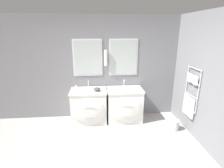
% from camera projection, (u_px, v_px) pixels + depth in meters
% --- Properties ---
extents(wall_back, '(5.88, 0.16, 2.60)m').
position_uv_depth(wall_back, '(94.00, 68.00, 4.44)').
color(wall_back, slate).
rests_on(wall_back, ground_plane).
extents(wall_right, '(0.13, 4.31, 2.60)m').
position_uv_depth(wall_right, '(203.00, 80.00, 3.45)').
color(wall_right, slate).
rests_on(wall_right, ground_plane).
extents(vanity_left, '(0.88, 0.65, 0.84)m').
position_uv_depth(vanity_left, '(89.00, 106.00, 4.33)').
color(vanity_left, white).
rests_on(vanity_left, ground_plane).
extents(vanity_right, '(0.88, 0.65, 0.84)m').
position_uv_depth(vanity_right, '(125.00, 105.00, 4.41)').
color(vanity_right, white).
rests_on(vanity_right, ground_plane).
extents(faucet_left, '(0.17, 0.12, 0.20)m').
position_uv_depth(faucet_left, '(88.00, 85.00, 4.35)').
color(faucet_left, silver).
rests_on(faucet_left, vanity_left).
extents(faucet_right, '(0.17, 0.12, 0.20)m').
position_uv_depth(faucet_right, '(124.00, 84.00, 4.43)').
color(faucet_right, silver).
rests_on(faucet_right, vanity_right).
extents(toiletry_bottle, '(0.05, 0.05, 0.19)m').
position_uv_depth(toiletry_bottle, '(76.00, 88.00, 4.10)').
color(toiletry_bottle, silver).
rests_on(toiletry_bottle, vanity_left).
extents(amenity_bowl, '(0.16, 0.16, 0.09)m').
position_uv_depth(amenity_bowl, '(97.00, 89.00, 4.16)').
color(amenity_bowl, '#4C4742').
rests_on(amenity_bowl, vanity_left).
extents(soap_dish, '(0.11, 0.08, 0.04)m').
position_uv_depth(soap_dish, '(119.00, 91.00, 4.16)').
color(soap_dish, white).
rests_on(soap_dish, vanity_right).
extents(waste_bin, '(0.20, 0.20, 0.25)m').
position_uv_depth(waste_bin, '(175.00, 125.00, 4.06)').
color(waste_bin, '#B7B7BC').
rests_on(waste_bin, ground_plane).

